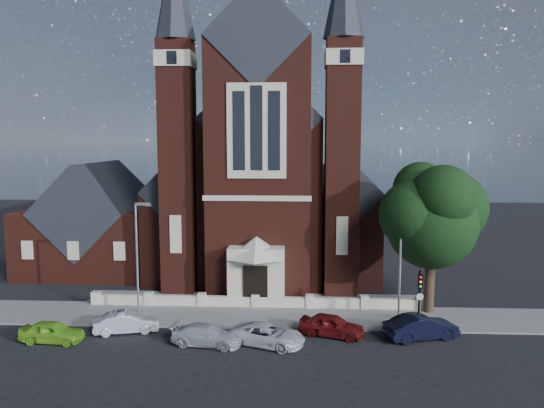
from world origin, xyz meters
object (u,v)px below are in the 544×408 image
(parish_hall, at_px, (100,227))
(car_silver_a, at_px, (127,322))
(car_white_suv, at_px, (267,335))
(street_tree, at_px, (434,218))
(car_lime_van, at_px, (52,332))
(traffic_signal, at_px, (420,292))
(street_lamp_left, at_px, (138,253))
(car_navy, at_px, (421,327))
(car_silver_b, at_px, (207,335))
(car_dark_red, at_px, (332,325))
(church, at_px, (269,181))
(street_lamp_right, at_px, (402,256))

(parish_hall, height_order, car_silver_a, parish_hall)
(car_silver_a, xyz_separation_m, car_white_suv, (9.19, -1.62, -0.03))
(street_tree, distance_m, car_lime_van, 26.13)
(street_tree, relative_size, traffic_signal, 2.67)
(parish_hall, bearing_deg, street_lamp_left, -59.98)
(parish_hall, distance_m, car_white_suv, 25.62)
(street_tree, distance_m, car_navy, 8.04)
(car_silver_b, relative_size, car_dark_red, 1.04)
(traffic_signal, relative_size, car_lime_van, 1.03)
(traffic_signal, distance_m, car_dark_red, 6.15)
(street_lamp_left, relative_size, car_silver_a, 1.98)
(street_tree, relative_size, car_navy, 2.32)
(car_navy, bearing_deg, church, 7.85)
(car_lime_van, height_order, car_silver_a, car_silver_a)
(car_silver_a, bearing_deg, car_lime_van, 99.31)
(parish_hall, relative_size, car_silver_b, 2.84)
(church, relative_size, car_lime_van, 9.00)
(car_lime_van, distance_m, car_silver_b, 9.55)
(street_tree, relative_size, car_silver_b, 2.49)
(parish_hall, height_order, street_tree, street_tree)
(car_silver_a, bearing_deg, car_silver_b, -123.53)
(parish_hall, bearing_deg, car_navy, -32.52)
(street_lamp_right, height_order, car_lime_van, street_lamp_right)
(car_lime_van, distance_m, car_navy, 22.79)
(church, xyz_separation_m, street_lamp_right, (10.09, -18.94, -3.59))
(parish_hall, xyz_separation_m, traffic_signal, (27.00, -15.57, -1.43))
(street_tree, xyz_separation_m, car_dark_red, (-7.31, -4.58, -6.26))
(traffic_signal, xyz_separation_m, car_lime_van, (-22.91, -3.23, -1.92))
(car_silver_b, xyz_separation_m, car_white_suv, (3.67, 0.20, 0.02))
(street_lamp_right, relative_size, car_lime_van, 2.09)
(street_lamp_left, bearing_deg, car_silver_a, -89.31)
(street_lamp_right, height_order, car_silver_a, street_lamp_right)
(car_silver_b, bearing_deg, street_tree, -57.29)
(car_lime_van, bearing_deg, car_silver_a, -62.46)
(street_lamp_right, xyz_separation_m, car_white_suv, (-8.77, -4.58, -3.96))
(street_lamp_left, xyz_separation_m, car_dark_red, (13.20, -2.87, -3.90))
(car_white_suv, xyz_separation_m, car_dark_red, (3.98, 1.71, 0.06))
(street_tree, xyz_separation_m, car_lime_van, (-24.51, -6.52, -6.30))
(street_tree, xyz_separation_m, car_silver_a, (-20.47, -4.67, -6.29))
(street_tree, distance_m, street_lamp_left, 20.71)
(parish_hall, relative_size, car_dark_red, 2.97)
(church, relative_size, car_silver_a, 8.54)
(street_tree, height_order, street_lamp_right, street_tree)
(car_white_suv, bearing_deg, street_tree, -40.91)
(street_tree, height_order, street_lamp_left, street_tree)
(church, height_order, car_white_suv, church)
(traffic_signal, bearing_deg, car_lime_van, -171.96)
(parish_hall, distance_m, street_lamp_right, 29.62)
(car_silver_b, relative_size, car_navy, 0.93)
(street_lamp_left, height_order, street_lamp_right, same)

